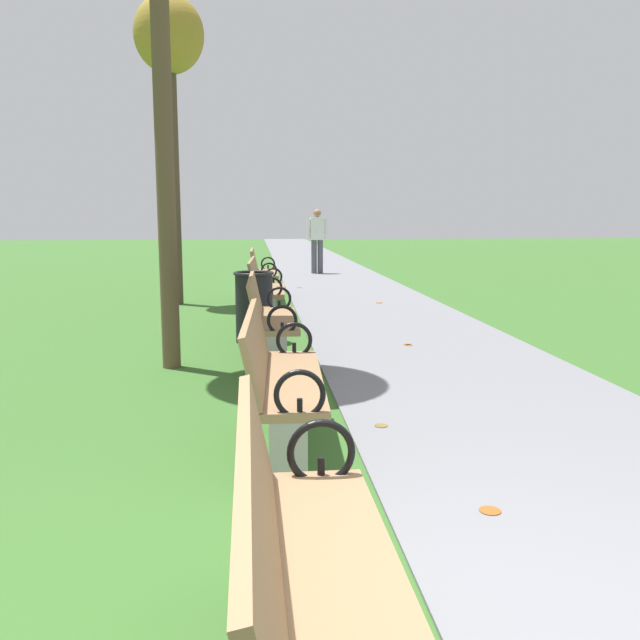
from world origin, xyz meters
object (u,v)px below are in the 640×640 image
(park_bench_2, at_px, (279,379))
(pedestrian_walking, at_px, (317,238))
(tree_3, at_px, (169,48))
(park_bench_1, at_px, (310,585))
(park_bench_4, at_px, (265,289))
(trash_bin, at_px, (254,307))
(park_bench_3, at_px, (269,319))
(park_bench_5, at_px, (262,273))

(park_bench_2, bearing_deg, pedestrian_walking, 83.55)
(tree_3, xyz_separation_m, pedestrian_walking, (2.91, 5.56, -3.22))
(park_bench_1, height_order, pedestrian_walking, pedestrian_walking)
(park_bench_1, bearing_deg, park_bench_4, 90.00)
(tree_3, xyz_separation_m, trash_bin, (1.30, -3.57, -3.72))
(park_bench_2, xyz_separation_m, pedestrian_walking, (1.47, 12.97, 0.44))
(park_bench_3, height_order, trash_bin, park_bench_3)
(park_bench_5, bearing_deg, pedestrian_walking, 74.28)
(park_bench_2, distance_m, park_bench_3, 2.47)
(park_bench_5, bearing_deg, park_bench_4, -90.00)
(tree_3, height_order, trash_bin, tree_3)
(park_bench_3, xyz_separation_m, park_bench_4, (0.00, 2.67, 0.00))
(pedestrian_walking, distance_m, trash_bin, 9.29)
(park_bench_1, height_order, park_bench_4, same)
(park_bench_2, relative_size, park_bench_3, 1.01)
(park_bench_4, height_order, pedestrian_walking, pedestrian_walking)
(park_bench_1, xyz_separation_m, park_bench_2, (0.00, 2.38, 0.00))
(park_bench_2, height_order, park_bench_3, same)
(park_bench_4, bearing_deg, tree_3, 122.44)
(park_bench_3, distance_m, pedestrian_walking, 10.61)
(park_bench_4, xyz_separation_m, tree_3, (-1.44, 2.27, 3.66))
(pedestrian_walking, bearing_deg, trash_bin, -100.02)
(park_bench_1, bearing_deg, pedestrian_walking, 84.54)
(park_bench_5, xyz_separation_m, tree_3, (-1.44, -0.35, 3.66))
(tree_3, bearing_deg, park_bench_1, -81.62)
(park_bench_2, relative_size, park_bench_4, 1.00)
(park_bench_3, relative_size, park_bench_5, 1.00)
(park_bench_1, distance_m, tree_3, 10.55)
(park_bench_5, height_order, trash_bin, park_bench_5)
(park_bench_1, distance_m, pedestrian_walking, 15.43)
(park_bench_1, xyz_separation_m, park_bench_4, (0.00, 7.52, 0.00))
(park_bench_1, bearing_deg, trash_bin, 91.36)
(park_bench_4, distance_m, pedestrian_walking, 7.98)
(park_bench_4, bearing_deg, trash_bin, -96.44)
(park_bench_4, xyz_separation_m, trash_bin, (-0.15, -1.31, -0.06))
(tree_3, bearing_deg, park_bench_5, 13.71)
(park_bench_3, xyz_separation_m, pedestrian_walking, (1.47, 10.50, 0.44))
(park_bench_3, bearing_deg, tree_3, 106.28)
(park_bench_3, bearing_deg, trash_bin, 96.17)
(park_bench_1, distance_m, park_bench_5, 10.14)
(park_bench_1, bearing_deg, park_bench_5, 90.00)
(park_bench_5, height_order, tree_3, tree_3)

